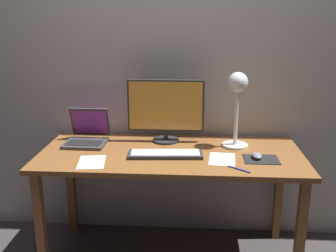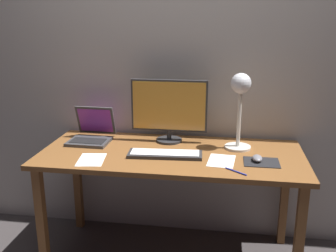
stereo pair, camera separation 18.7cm
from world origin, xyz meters
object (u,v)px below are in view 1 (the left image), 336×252
object	(u,v)px
monitor	(166,108)
pen	(239,169)
laptop	(88,133)
keyboard_main	(165,154)
mouse	(257,156)
desk_lamp	(237,95)

from	to	relation	value
monitor	pen	xyz separation A→B (m)	(0.43, -0.46, -0.22)
monitor	laptop	xyz separation A→B (m)	(-0.51, -0.05, -0.16)
monitor	keyboard_main	distance (m)	0.35
laptop	pen	bearing A→B (deg)	-23.69
pen	laptop	bearing A→B (deg)	156.31
mouse	pen	size ratio (longest dim) A/B	0.69
laptop	desk_lamp	size ratio (longest dim) A/B	0.60
laptop	mouse	world-z (taller)	laptop
desk_lamp	pen	world-z (taller)	desk_lamp
laptop	desk_lamp	bearing A→B (deg)	-1.27
desk_lamp	pen	bearing A→B (deg)	-92.32
pen	monitor	bearing A→B (deg)	132.87
keyboard_main	pen	distance (m)	0.45
keyboard_main	desk_lamp	xyz separation A→B (m)	(0.43, 0.21, 0.32)
monitor	desk_lamp	size ratio (longest dim) A/B	1.04
desk_lamp	laptop	bearing A→B (deg)	178.73
monitor	pen	bearing A→B (deg)	-47.13
monitor	desk_lamp	world-z (taller)	desk_lamp
monitor	laptop	distance (m)	0.54
mouse	keyboard_main	bearing A→B (deg)	179.09
keyboard_main	desk_lamp	size ratio (longest dim) A/B	0.94
keyboard_main	mouse	distance (m)	0.54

